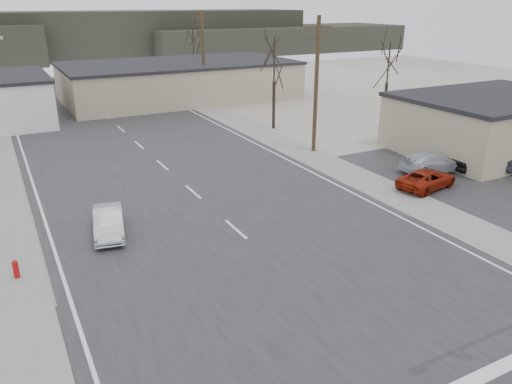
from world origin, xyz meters
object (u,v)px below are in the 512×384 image
fire_hydrant (16,269)px  car_parked_dark_a (477,161)px  sedan_crossing (108,222)px  car_parked_silver (433,162)px  car_parked_red (427,179)px  car_far_b (18,82)px  car_far_a (107,93)px

fire_hydrant → car_parked_dark_a: bearing=1.7°
sedan_crossing → car_parked_dark_a: bearing=7.2°
sedan_crossing → car_parked_dark_a: (24.49, -1.60, -0.02)m
car_parked_silver → car_parked_red: bearing=137.7°
sedan_crossing → car_far_b: size_ratio=0.90×
sedan_crossing → car_far_a: (8.14, 37.64, 0.02)m
fire_hydrant → car_parked_silver: car_parked_silver is taller
car_far_b → car_parked_red: bearing=-82.6°
fire_hydrant → car_far_a: (12.53, 40.08, 0.27)m
car_far_b → car_parked_dark_a: (25.13, -52.58, -0.12)m
car_far_a → car_parked_red: size_ratio=1.08×
car_parked_red → car_parked_silver: bearing=-63.3°
car_far_a → car_parked_red: (10.75, -40.20, -0.09)m
car_parked_red → fire_hydrant: bearing=78.8°
sedan_crossing → car_far_b: 50.98m
sedan_crossing → car_far_a: car_far_a is taller
car_parked_red → sedan_crossing: bearing=71.3°
fire_hydrant → car_parked_dark_a: size_ratio=0.23×
fire_hydrant → car_far_a: bearing=72.6°
car_far_a → car_parked_dark_a: car_far_a is taller
fire_hydrant → car_parked_silver: bearing=4.5°
car_far_a → car_parked_red: bearing=108.4°
fire_hydrant → car_parked_red: car_parked_red is taller
car_far_a → car_far_b: size_ratio=1.05×
car_far_a → car_parked_dark_a: (16.35, -39.24, -0.04)m
sedan_crossing → car_parked_silver: size_ratio=0.84×
car_parked_dark_a → car_parked_silver: car_parked_silver is taller
car_far_a → car_parked_silver: bearing=113.0°
fire_hydrant → car_far_b: bearing=86.0°
car_parked_red → car_parked_silver: car_parked_silver is taller
sedan_crossing → car_far_b: (-0.64, 50.98, 0.10)m
fire_hydrant → car_far_a: car_far_a is taller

